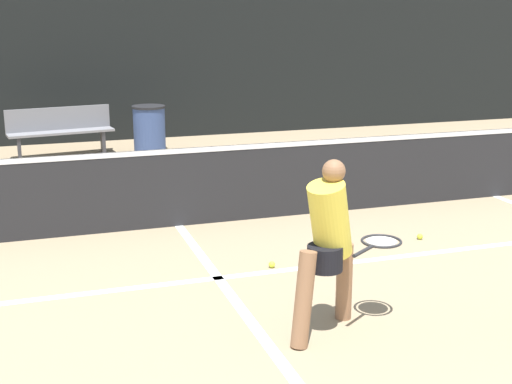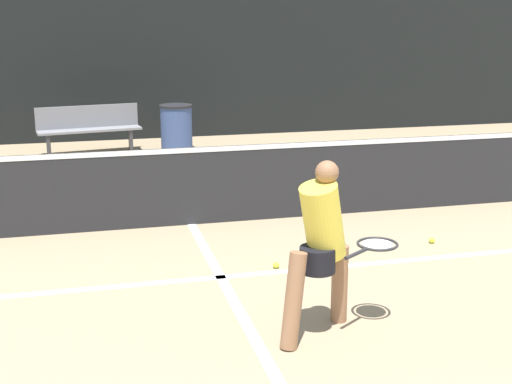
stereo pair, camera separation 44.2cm
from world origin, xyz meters
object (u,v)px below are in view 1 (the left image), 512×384
at_px(trash_bin, 149,128).
at_px(player_practicing, 329,241).
at_px(parked_car, 145,87).
at_px(courtside_bench, 60,130).

bearing_deg(trash_bin, player_practicing, -89.50).
bearing_deg(player_practicing, trash_bin, 55.62).
xyz_separation_m(player_practicing, parked_car, (0.79, 13.53, -0.18)).
bearing_deg(trash_bin, courtside_bench, 179.40).
distance_m(player_practicing, courtside_bench, 8.12).
bearing_deg(player_practicing, courtside_bench, 66.78).
xyz_separation_m(player_practicing, courtside_bench, (-1.64, 7.95, -0.29)).
bearing_deg(parked_car, trash_bin, -98.68).
bearing_deg(courtside_bench, player_practicing, -86.61).
bearing_deg(player_practicing, parked_car, 51.80).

